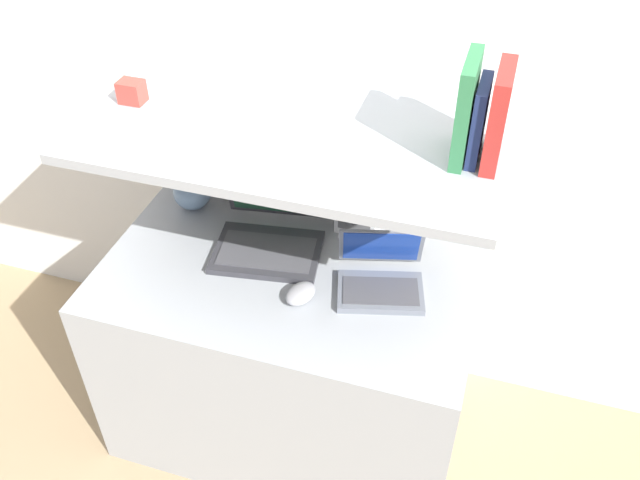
{
  "coord_description": "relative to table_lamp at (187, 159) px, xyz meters",
  "views": [
    {
      "loc": [
        0.53,
        -1.04,
        2.07
      ],
      "look_at": [
        0.1,
        0.34,
        0.86
      ],
      "focal_mm": 38.0,
      "sensor_mm": 36.0,
      "label": 1
    }
  ],
  "objects": [
    {
      "name": "router_box",
      "position": [
        0.55,
        0.05,
        -0.11
      ],
      "size": [
        0.13,
        0.08,
        0.16
      ],
      "color": "white",
      "rests_on": "desk"
    },
    {
      "name": "back_riser",
      "position": [
        0.41,
        0.15,
        -0.33
      ],
      "size": [
        1.12,
        0.04,
        1.13
      ],
      "color": "white",
      "rests_on": "ground_plane"
    },
    {
      "name": "shelf_gadget",
      "position": [
        -0.06,
        -0.14,
        0.29
      ],
      "size": [
        0.07,
        0.05,
        0.06
      ],
      "color": "#CC3D33",
      "rests_on": "shelf"
    },
    {
      "name": "book_red",
      "position": [
        0.92,
        -0.14,
        0.38
      ],
      "size": [
        0.04,
        0.17,
        0.24
      ],
      "color": "#A82823",
      "rests_on": "shelf"
    },
    {
      "name": "desk",
      "position": [
        0.41,
        -0.21,
        -0.54
      ],
      "size": [
        1.12,
        0.69,
        0.71
      ],
      "color": "#999EA3",
      "rests_on": "ground_plane"
    },
    {
      "name": "computer_mouse",
      "position": [
        0.48,
        -0.31,
        -0.17
      ],
      "size": [
        0.1,
        0.12,
        0.04
      ],
      "color": "#99999E",
      "rests_on": "desk"
    },
    {
      "name": "shelf",
      "position": [
        0.41,
        -0.14,
        0.25
      ],
      "size": [
        1.12,
        0.62,
        0.03
      ],
      "color": "#999EA3",
      "rests_on": "back_riser"
    },
    {
      "name": "wall_back",
      "position": [
        0.41,
        0.2,
        0.3
      ],
      "size": [
        6.0,
        0.05,
        2.4
      ],
      "color": "white",
      "rests_on": "ground_plane"
    },
    {
      "name": "book_green",
      "position": [
        0.84,
        -0.14,
        0.39
      ],
      "size": [
        0.03,
        0.18,
        0.25
      ],
      "color": "#2D7042",
      "rests_on": "shelf"
    },
    {
      "name": "table_lamp",
      "position": [
        0.0,
        0.0,
        0.0
      ],
      "size": [
        0.21,
        0.21,
        0.29
      ],
      "color": "#7593B2",
      "rests_on": "desk"
    },
    {
      "name": "book_navy",
      "position": [
        0.88,
        -0.14,
        0.36
      ],
      "size": [
        0.03,
        0.14,
        0.2
      ],
      "color": "navy",
      "rests_on": "shelf"
    },
    {
      "name": "laptop_small",
      "position": [
        0.68,
        -0.19,
        -0.15
      ],
      "size": [
        0.29,
        0.27,
        0.17
      ],
      "color": "slate",
      "rests_on": "desk"
    },
    {
      "name": "laptop_large",
      "position": [
        0.31,
        -0.11,
        -0.14
      ],
      "size": [
        0.36,
        0.35,
        0.24
      ],
      "color": "#333338",
      "rests_on": "desk"
    }
  ]
}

